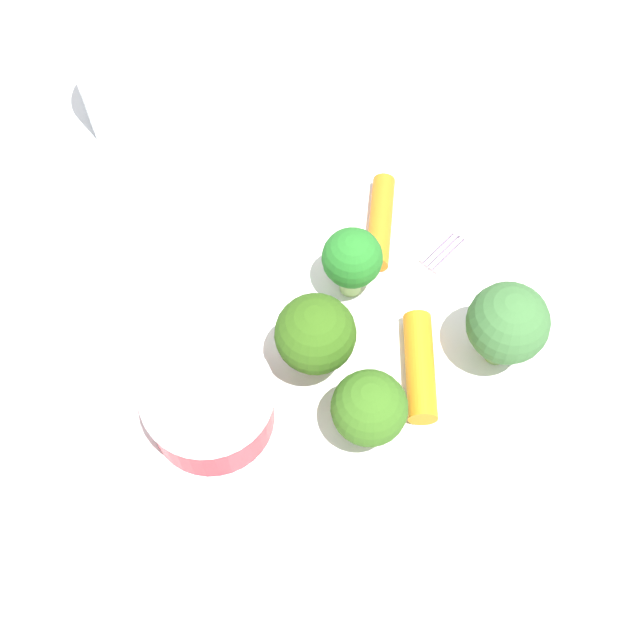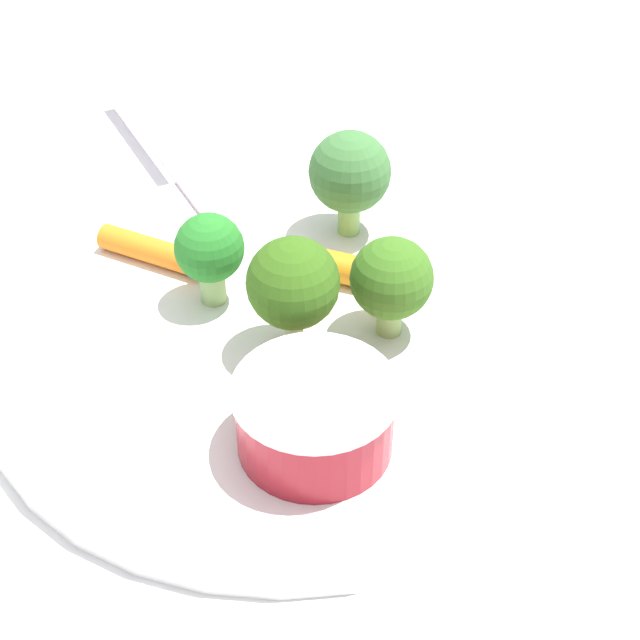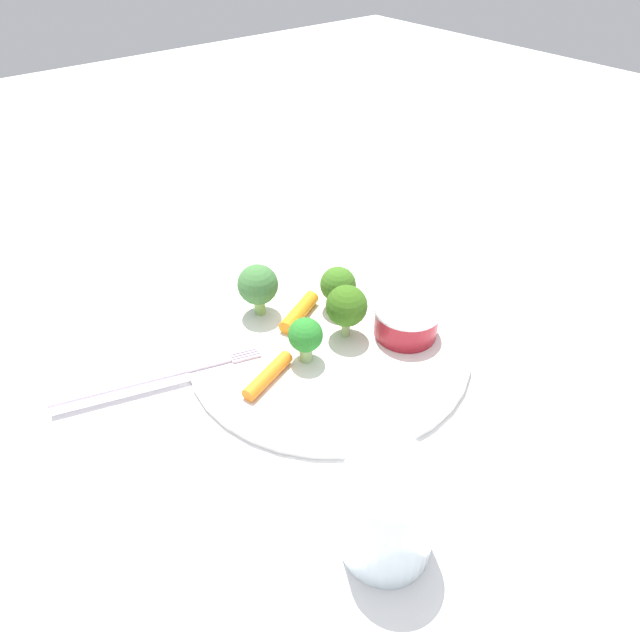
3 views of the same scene
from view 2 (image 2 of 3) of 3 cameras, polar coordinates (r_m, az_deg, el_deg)
ground_plane at (r=0.46m, az=-1.84°, el=-1.39°), size 2.40×2.40×0.00m
plate at (r=0.45m, az=-1.85°, el=-0.82°), size 0.28×0.28×0.01m
sauce_cup at (r=0.38m, az=-0.30°, el=-5.64°), size 0.07×0.07×0.03m
broccoli_floret_0 at (r=0.41m, az=-1.58°, el=2.10°), size 0.04×0.04×0.06m
broccoli_floret_1 at (r=0.49m, az=1.75°, el=8.54°), size 0.04×0.04×0.06m
broccoli_floret_2 at (r=0.43m, az=4.19°, el=2.35°), size 0.04×0.04×0.05m
broccoli_floret_3 at (r=0.45m, az=-6.46°, el=4.04°), size 0.03×0.03×0.05m
carrot_stick_0 at (r=0.49m, az=-9.64°, el=3.98°), size 0.03×0.06×0.01m
carrot_stick_1 at (r=0.47m, az=1.26°, el=3.04°), size 0.04×0.06×0.02m
fork at (r=0.57m, az=-8.97°, el=9.21°), size 0.07×0.18×0.00m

